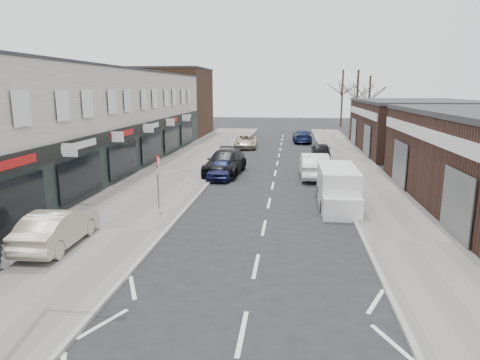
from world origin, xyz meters
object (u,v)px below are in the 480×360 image
(parked_car_left_a, at_px, (222,169))
(parked_car_right_c, at_px, (302,136))
(parked_car_right_b, at_px, (321,151))
(warning_sign, at_px, (158,166))
(sedan_on_pavement, at_px, (57,228))
(parked_car_right_a, at_px, (314,165))
(white_van, at_px, (338,188))
(parked_car_left_b, at_px, (225,162))
(parked_car_left_c, at_px, (246,141))

(parked_car_left_a, distance_m, parked_car_right_c, 20.56)
(parked_car_left_a, height_order, parked_car_right_b, parked_car_right_b)
(warning_sign, xyz_separation_m, parked_car_left_a, (1.76, 7.74, -1.56))
(sedan_on_pavement, relative_size, parked_car_right_a, 0.84)
(parked_car_left_a, bearing_deg, parked_car_right_a, 11.03)
(warning_sign, height_order, white_van, warning_sign)
(parked_car_right_a, bearing_deg, warning_sign, 47.55)
(parked_car_right_c, bearing_deg, sedan_on_pavement, 71.32)
(warning_sign, relative_size, parked_car_right_a, 0.54)
(parked_car_left_a, distance_m, parked_car_right_a, 6.07)
(parked_car_right_b, bearing_deg, parked_car_left_a, 55.91)
(sedan_on_pavement, height_order, parked_car_left_a, sedan_on_pavement)
(parked_car_right_b, distance_m, parked_car_right_c, 10.97)
(warning_sign, bearing_deg, parked_car_left_a, 77.19)
(sedan_on_pavement, bearing_deg, parked_car_left_b, -107.36)
(parked_car_left_a, distance_m, parked_car_right_b, 11.25)
(parked_car_left_c, distance_m, parked_car_right_c, 7.51)
(white_van, height_order, parked_car_left_c, white_van)
(parked_car_left_b, relative_size, parked_car_left_c, 1.22)
(parked_car_left_a, bearing_deg, parked_car_right_c, 75.21)
(sedan_on_pavement, bearing_deg, parked_car_left_c, -100.34)
(parked_car_left_a, height_order, parked_car_right_c, parked_car_right_c)
(sedan_on_pavement, distance_m, parked_car_right_a, 17.22)
(parked_car_left_b, relative_size, parked_car_right_b, 1.38)
(parked_car_left_b, xyz_separation_m, parked_car_right_a, (5.98, -0.49, 0.01))
(parked_car_left_c, xyz_separation_m, parked_car_right_a, (5.98, -13.72, 0.18))
(parked_car_left_b, bearing_deg, parked_car_right_a, -0.84)
(sedan_on_pavement, bearing_deg, parked_car_right_c, -108.50)
(white_van, distance_m, sedan_on_pavement, 12.87)
(white_van, bearing_deg, parked_car_right_b, 89.52)
(parked_car_left_a, xyz_separation_m, parked_car_right_b, (6.90, 8.89, 0.05))
(parked_car_right_a, distance_m, parked_car_right_b, 7.89)
(white_van, relative_size, sedan_on_pavement, 1.21)
(parked_car_right_a, height_order, parked_car_right_c, parked_car_right_a)
(parked_car_left_b, height_order, parked_car_right_c, parked_car_left_b)
(parked_car_left_a, bearing_deg, warning_sign, -101.79)
(parked_car_right_a, bearing_deg, parked_car_right_b, -97.82)
(sedan_on_pavement, distance_m, parked_car_right_c, 34.17)
(sedan_on_pavement, xyz_separation_m, parked_car_right_b, (10.82, 21.93, -0.12))
(parked_car_right_a, bearing_deg, sedan_on_pavement, 53.83)
(warning_sign, height_order, parked_car_left_a, warning_sign)
(sedan_on_pavement, bearing_deg, parked_car_right_b, -118.59)
(parked_car_right_a, bearing_deg, parked_car_left_c, -67.56)
(parked_car_right_a, bearing_deg, parked_car_right_c, -89.94)
(white_van, bearing_deg, parked_car_right_a, 96.64)
(parked_car_left_c, bearing_deg, parked_car_right_a, -70.18)
(parked_car_left_a, relative_size, parked_car_right_a, 0.75)
(warning_sign, xyz_separation_m, sedan_on_pavement, (-2.16, -5.30, -1.39))
(warning_sign, distance_m, parked_car_right_a, 11.79)
(parked_car_left_c, distance_m, parked_car_right_b, 9.07)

